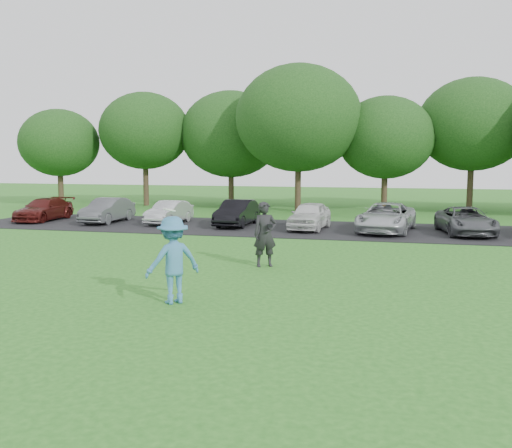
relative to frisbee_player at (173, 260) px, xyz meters
The scene contains 6 objects.
ground 1.40m from the frisbee_player, 36.57° to the left, with size 100.00×100.00×0.00m, color #23631C.
parking_lot 13.67m from the frisbee_player, 86.54° to the left, with size 32.00×6.50×0.03m, color black.
frisbee_player is the anchor object (origin of this frame).
camera_bystander 4.69m from the frisbee_player, 78.05° to the left, with size 0.82×0.72×1.89m.
parked_cars 13.72m from the frisbee_player, 79.95° to the left, with size 28.81×4.81×1.23m.
tree_row 23.82m from the frisbee_player, 84.30° to the left, with size 42.39×9.85×8.64m.
Camera 1 is at (3.92, -11.99, 3.16)m, focal length 40.00 mm.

